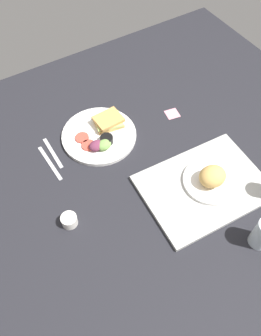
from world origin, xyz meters
TOP-DOWN VIEW (x-y plane):
  - ground_plane at (0.00, 0.00)cm, footprint 190.00×150.00cm
  - serving_tray at (-18.16, 22.35)cm, footprint 46.73×35.40cm
  - bread_plate_near at (-20.66, 22.61)cm, footprint 20.40×20.40cm
  - plate_with_salad at (2.78, -19.35)cm, footprint 30.71×30.71cm
  - espresso_cup at (30.72, 9.74)cm, footprint 5.60×5.60cm
  - fork at (23.43, -21.76)cm, footprint 1.50×17.01cm
  - knife at (26.43, -17.76)cm, footprint 2.35×19.05cm
  - sticky_note at (-30.08, -14.76)cm, footprint 6.47×6.47cm

SIDE VIEW (x-z plane):
  - ground_plane at x=0.00cm, z-range -3.00..0.00cm
  - sticky_note at x=-30.08cm, z-range 0.00..0.12cm
  - fork at x=23.43cm, z-range 0.00..0.50cm
  - knife at x=26.43cm, z-range 0.00..0.50cm
  - serving_tray at x=-18.16cm, z-range 0.00..1.60cm
  - plate_with_salad at x=2.78cm, z-range -1.08..4.32cm
  - espresso_cup at x=30.72cm, z-range 0.00..4.00cm
  - bread_plate_near at x=-20.66cm, z-range 0.28..8.63cm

